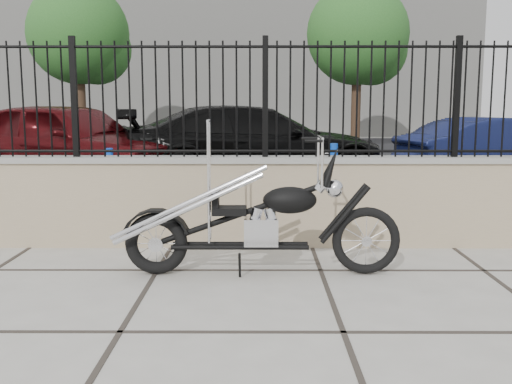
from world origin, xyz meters
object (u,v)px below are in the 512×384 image
object	(u,v)px
chopper_motorcycle	(256,197)
car_black	(255,145)
car_red	(69,143)
car_blue	(498,151)

from	to	relation	value
chopper_motorcycle	car_black	world-z (taller)	car_black
chopper_motorcycle	car_red	size ratio (longest dim) A/B	0.50
chopper_motorcycle	car_red	bearing A→B (deg)	120.64
car_red	car_blue	size ratio (longest dim) A/B	1.22
chopper_motorcycle	car_blue	xyz separation A→B (m)	(4.57, 6.12, -0.07)
car_black	chopper_motorcycle	bearing A→B (deg)	168.71
chopper_motorcycle	car_red	world-z (taller)	car_red
car_black	car_blue	distance (m)	4.61
car_black	car_blue	size ratio (longest dim) A/B	1.33
car_red	car_black	distance (m)	3.49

